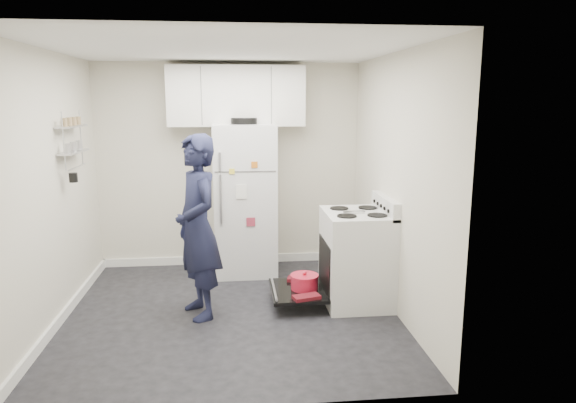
{
  "coord_description": "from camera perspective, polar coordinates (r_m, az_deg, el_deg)",
  "views": [
    {
      "loc": [
        0.05,
        -4.76,
        2.05
      ],
      "look_at": [
        0.59,
        0.27,
        1.05
      ],
      "focal_mm": 32.0,
      "sensor_mm": 36.0,
      "label": 1
    }
  ],
  "objects": [
    {
      "name": "refrigerator",
      "position": [
        6.12,
        -4.78,
        0.29
      ],
      "size": [
        0.72,
        0.74,
        1.85
      ],
      "color": "silver",
      "rests_on": "ground"
    },
    {
      "name": "room",
      "position": [
        4.86,
        -6.91,
        1.11
      ],
      "size": [
        3.21,
        3.21,
        2.51
      ],
      "color": "black",
      "rests_on": "ground"
    },
    {
      "name": "upper_cabinets",
      "position": [
        6.19,
        -5.75,
        11.58
      ],
      "size": [
        1.6,
        0.33,
        0.7
      ],
      "primitive_type": "cube",
      "color": "silver",
      "rests_on": "room"
    },
    {
      "name": "open_oven_door",
      "position": [
        5.29,
        1.42,
        -9.43
      ],
      "size": [
        0.55,
        0.72,
        0.22
      ],
      "color": "black",
      "rests_on": "ground"
    },
    {
      "name": "person",
      "position": [
        4.91,
        -10.01,
        -2.83
      ],
      "size": [
        0.63,
        0.75,
        1.75
      ],
      "primitive_type": "imported",
      "rotation": [
        0.0,
        0.0,
        -1.17
      ],
      "color": "#171A34",
      "rests_on": "ground"
    },
    {
      "name": "wall_shelf_rack",
      "position": [
        5.49,
        -22.82,
        6.39
      ],
      "size": [
        0.14,
        0.6,
        0.61
      ],
      "color": "#B2B2B7",
      "rests_on": "room"
    },
    {
      "name": "electric_range",
      "position": [
        5.3,
        7.48,
        -6.29
      ],
      "size": [
        0.66,
        0.76,
        1.1
      ],
      "color": "silver",
      "rests_on": "ground"
    }
  ]
}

